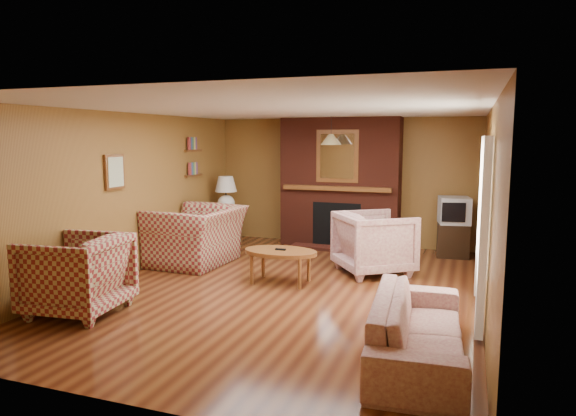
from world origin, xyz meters
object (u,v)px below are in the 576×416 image
at_px(floral_sofa, 418,328).
at_px(crt_tv, 454,210).
at_px(plaid_armchair, 77,274).
at_px(side_table, 226,228).
at_px(tv_stand, 453,240).
at_px(coffee_table, 281,254).
at_px(plaid_loveseat, 197,236).
at_px(floral_armchair, 374,243).
at_px(fireplace, 340,184).
at_px(table_lamp, 226,192).

xyz_separation_m(floral_sofa, crt_tv, (0.15, 4.45, 0.51)).
height_order(plaid_armchair, crt_tv, crt_tv).
height_order(side_table, tv_stand, side_table).
bearing_deg(coffee_table, floral_sofa, -43.03).
height_order(plaid_loveseat, crt_tv, crt_tv).
distance_m(plaid_armchair, side_table, 4.16).
bearing_deg(floral_armchair, tv_stand, -70.67).
height_order(floral_armchair, crt_tv, crt_tv).
height_order(plaid_armchair, tv_stand, plaid_armchair).
distance_m(plaid_loveseat, floral_sofa, 4.53).
xyz_separation_m(plaid_loveseat, floral_armchair, (2.82, 0.37, 0.01)).
relative_size(floral_armchair, side_table, 1.67).
relative_size(floral_sofa, crt_tv, 3.51).
height_order(coffee_table, crt_tv, crt_tv).
bearing_deg(coffee_table, side_table, 131.56).
bearing_deg(floral_sofa, tv_stand, -6.15).
bearing_deg(floral_armchair, fireplace, -6.67).
xyz_separation_m(coffee_table, tv_stand, (2.22, 2.52, -0.13)).
bearing_deg(plaid_loveseat, floral_armchair, 99.49).
distance_m(side_table, table_lamp, 0.69).
distance_m(floral_sofa, table_lamp, 5.78).
xyz_separation_m(plaid_loveseat, crt_tv, (3.90, 1.92, 0.34)).
xyz_separation_m(fireplace, floral_sofa, (1.90, -4.64, -0.89)).
height_order(floral_sofa, coffee_table, floral_sofa).
xyz_separation_m(plaid_loveseat, floral_sofa, (3.75, -2.53, -0.16)).
height_order(fireplace, plaid_loveseat, fireplace).
relative_size(plaid_armchair, crt_tv, 1.76).
height_order(floral_armchair, tv_stand, floral_armchair).
distance_m(floral_armchair, side_table, 3.30).
relative_size(fireplace, plaid_armchair, 2.36).
relative_size(coffee_table, tv_stand, 1.83).
xyz_separation_m(plaid_loveseat, side_table, (-0.25, 1.58, -0.15)).
height_order(plaid_loveseat, coffee_table, plaid_loveseat).
distance_m(plaid_loveseat, side_table, 1.60).
bearing_deg(floral_armchair, coffee_table, 94.57).
relative_size(fireplace, crt_tv, 4.14).
bearing_deg(floral_armchair, side_table, 32.77).
relative_size(side_table, table_lamp, 0.90).
relative_size(floral_armchair, tv_stand, 1.79).
xyz_separation_m(side_table, crt_tv, (4.15, 0.34, 0.49)).
distance_m(coffee_table, crt_tv, 3.38).
height_order(coffee_table, table_lamp, table_lamp).
distance_m(plaid_armchair, floral_sofa, 3.85).
xyz_separation_m(table_lamp, crt_tv, (4.15, 0.34, -0.20)).
bearing_deg(fireplace, table_lamp, -165.71).
bearing_deg(table_lamp, tv_stand, 4.82).
distance_m(floral_armchair, crt_tv, 1.92).
height_order(plaid_armchair, coffee_table, plaid_armchair).
height_order(fireplace, floral_sofa, fireplace).
bearing_deg(floral_sofa, table_lamp, 40.01).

